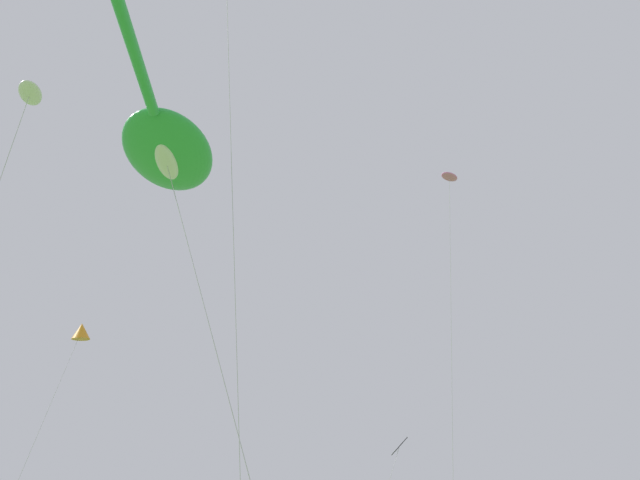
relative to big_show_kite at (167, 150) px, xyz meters
The scene contains 5 objects.
big_show_kite is the anchor object (origin of this frame).
small_kite_box_yellow 5.13m from the big_show_kite, 162.05° to the right, with size 0.93×2.26×13.72m.
small_kite_delta_white 14.08m from the big_show_kite, 83.23° to the left, with size 3.66×4.32×12.99m.
small_kite_diamond_red 16.21m from the big_show_kite, ahead, with size 1.07×2.72×20.23m.
small_kite_bird_shape 22.93m from the big_show_kite, 26.88° to the left, with size 4.69×1.21×8.68m.
Camera 1 is at (-7.97, -2.83, 1.39)m, focal length 33.97 mm.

